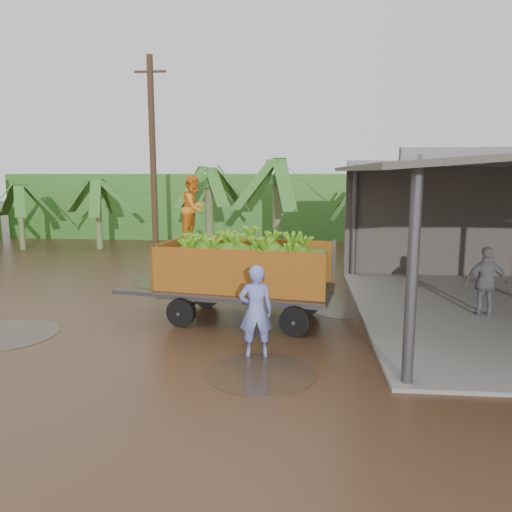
{
  "coord_description": "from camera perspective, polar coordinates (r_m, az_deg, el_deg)",
  "views": [
    {
      "loc": [
        3.4,
        -12.16,
        3.72
      ],
      "look_at": [
        2.27,
        0.46,
        1.57
      ],
      "focal_mm": 35.0,
      "sensor_mm": 36.0,
      "label": 1
    }
  ],
  "objects": [
    {
      "name": "hedge_north",
      "position": [
        28.74,
        -5.75,
        5.72
      ],
      "size": [
        22.0,
        3.0,
        3.6
      ],
      "primitive_type": "cube",
      "color": "#2D661E",
      "rests_on": "ground"
    },
    {
      "name": "banana_plants",
      "position": [
        20.12,
        -22.65,
        3.66
      ],
      "size": [
        21.61,
        20.64,
        4.36
      ],
      "color": "#2D661E",
      "rests_on": "ground"
    },
    {
      "name": "ground",
      "position": [
        13.17,
        -10.15,
        -6.96
      ],
      "size": [
        100.0,
        100.0,
        0.0
      ],
      "primitive_type": "plane",
      "color": "black",
      "rests_on": "ground"
    },
    {
      "name": "man_blue",
      "position": [
        10.1,
        0.0,
        -6.33
      ],
      "size": [
        0.75,
        0.55,
        1.9
      ],
      "primitive_type": "imported",
      "rotation": [
        0.0,
        0.0,
        3.29
      ],
      "color": "#6A76C2",
      "rests_on": "ground"
    },
    {
      "name": "banana_trailer",
      "position": [
        12.46,
        -1.3,
        -1.58
      ],
      "size": [
        5.98,
        2.74,
        3.63
      ],
      "rotation": [
        0.0,
        0.0,
        -0.17
      ],
      "color": "#C7731C",
      "rests_on": "ground"
    },
    {
      "name": "man_grey",
      "position": [
        14.0,
        24.78,
        -2.8
      ],
      "size": [
        1.11,
        0.5,
        1.85
      ],
      "primitive_type": "imported",
      "rotation": [
        0.0,
        0.0,
        3.19
      ],
      "color": "slate",
      "rests_on": "ground"
    },
    {
      "name": "utility_pole",
      "position": [
        19.7,
        -11.68,
        10.35
      ],
      "size": [
        1.2,
        0.24,
        7.98
      ],
      "color": "#47301E",
      "rests_on": "ground"
    }
  ]
}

